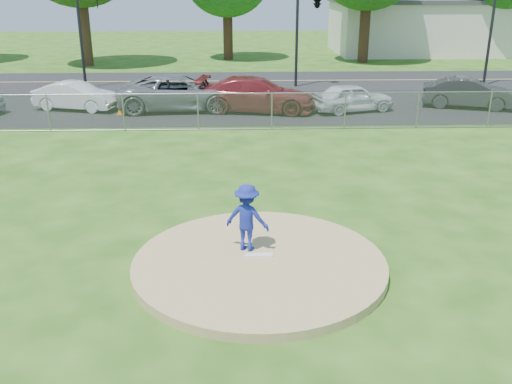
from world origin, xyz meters
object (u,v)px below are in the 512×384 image
at_px(parked_car_white, 76,96).
at_px(parked_car_charcoal, 469,93).
at_px(traffic_cone, 121,107).
at_px(commercial_building, 432,26).
at_px(traffic_signal_center, 315,2).
at_px(parked_car_gray, 180,93).
at_px(traffic_signal_left, 84,26).
at_px(traffic_signal_right, 496,25).
at_px(parked_car_pearl, 353,98).
at_px(parked_car_darkred, 257,94).
at_px(pitcher, 247,218).

bearing_deg(parked_car_white, parked_car_charcoal, -75.54).
distance_m(traffic_cone, parked_car_white, 2.55).
xyz_separation_m(commercial_building, traffic_signal_center, (-12.03, -16.00, 2.45)).
distance_m(parked_car_white, parked_car_gray, 4.90).
xyz_separation_m(traffic_signal_left, parked_car_gray, (5.69, -6.08, -2.54)).
bearing_deg(parked_car_white, traffic_signal_center, -48.62).
distance_m(traffic_signal_right, parked_car_gray, 18.52).
height_order(traffic_signal_center, parked_car_pearl, traffic_signal_center).
distance_m(traffic_cone, parked_car_gray, 2.80).
height_order(traffic_signal_left, parked_car_pearl, traffic_signal_left).
bearing_deg(parked_car_darkred, parked_car_charcoal, -77.18).
relative_size(commercial_building, traffic_signal_left, 2.93).
relative_size(traffic_cone, parked_car_gray, 0.12).
bearing_deg(parked_car_darkred, traffic_cone, 104.24).
distance_m(traffic_cone, parked_car_darkred, 6.22).
bearing_deg(parked_car_darkred, parked_car_white, 95.86).
height_order(traffic_signal_left, parked_car_charcoal, traffic_signal_left).
distance_m(parked_car_darkred, parked_car_pearl, 4.45).
bearing_deg(traffic_signal_left, parked_car_gray, -46.91).
relative_size(pitcher, parked_car_gray, 0.26).
bearing_deg(parked_car_white, pitcher, -138.56).
bearing_deg(parked_car_white, traffic_signal_left, 22.61).
xyz_separation_m(commercial_building, parked_car_darkred, (-15.49, -22.57, -1.36)).
bearing_deg(traffic_signal_right, traffic_signal_center, -180.00).
bearing_deg(traffic_cone, parked_car_gray, 19.55).
bearing_deg(parked_car_pearl, traffic_cone, 74.19).
bearing_deg(traffic_cone, traffic_signal_right, 19.38).
bearing_deg(traffic_signal_right, parked_car_charcoal, -120.37).
xyz_separation_m(pitcher, parked_car_white, (-7.72, 15.52, -0.30)).
height_order(commercial_building, parked_car_gray, commercial_building).
relative_size(traffic_cone, parked_car_darkred, 0.13).
bearing_deg(traffic_signal_right, parked_car_pearl, -144.01).
height_order(commercial_building, parked_car_white, commercial_building).
bearing_deg(traffic_signal_center, traffic_cone, -144.01).
bearing_deg(traffic_signal_left, commercial_building, 32.87).
relative_size(traffic_signal_left, pitcher, 3.72).
bearing_deg(parked_car_white, traffic_cone, -100.26).
bearing_deg(commercial_building, parked_car_darkred, -124.47).
bearing_deg(commercial_building, traffic_signal_right, -96.29).
height_order(traffic_signal_center, parked_car_gray, traffic_signal_center).
height_order(pitcher, traffic_cone, pitcher).
height_order(commercial_building, parked_car_charcoal, commercial_building).
bearing_deg(traffic_signal_left, traffic_signal_right, 0.00).
xyz_separation_m(parked_car_darkred, parked_car_pearl, (4.45, -0.17, -0.14)).
bearing_deg(traffic_signal_left, parked_car_white, -82.38).
distance_m(traffic_signal_right, parked_car_charcoal, 7.55).
height_order(traffic_signal_right, parked_car_white, traffic_signal_right).
height_order(pitcher, parked_car_pearl, pitcher).
height_order(commercial_building, traffic_signal_left, traffic_signal_left).
bearing_deg(traffic_signal_left, parked_car_pearl, -26.15).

